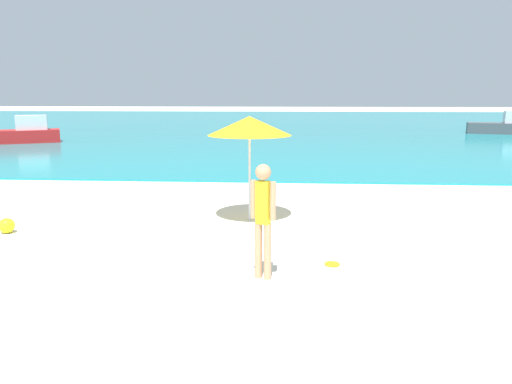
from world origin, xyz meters
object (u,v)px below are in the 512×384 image
at_px(frisbee, 332,264).
at_px(beach_umbrella, 250,126).
at_px(boat_far, 506,126).
at_px(person_standing, 263,215).
at_px(beach_ball, 7,226).
at_px(boat_near, 20,133).

bearing_deg(frisbee, beach_umbrella, 119.88).
relative_size(frisbee, beach_umbrella, 0.11).
bearing_deg(beach_umbrella, boat_far, 56.81).
xyz_separation_m(frisbee, boat_far, (13.89, 26.29, 0.58)).
relative_size(person_standing, frisbee, 6.88).
distance_m(beach_ball, beach_umbrella, 5.25).
height_order(person_standing, boat_near, person_standing).
distance_m(frisbee, boat_near, 23.91).
bearing_deg(beach_ball, frisbee, -12.67).
distance_m(person_standing, frisbee, 1.59).
bearing_deg(beach_ball, boat_near, 118.55).
distance_m(person_standing, beach_umbrella, 3.53).
relative_size(person_standing, boat_far, 0.37).
height_order(frisbee, beach_umbrella, beach_umbrella).
xyz_separation_m(frisbee, beach_ball, (-6.27, 1.41, 0.14)).
relative_size(frisbee, boat_far, 0.05).
relative_size(boat_near, boat_far, 0.97).
xyz_separation_m(boat_far, beach_ball, (-20.16, -24.88, -0.44)).
bearing_deg(person_standing, beach_ball, 1.20).
distance_m(boat_near, beach_ball, 19.18).
distance_m(frisbee, beach_ball, 6.43).
bearing_deg(person_standing, boat_far, -96.31).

